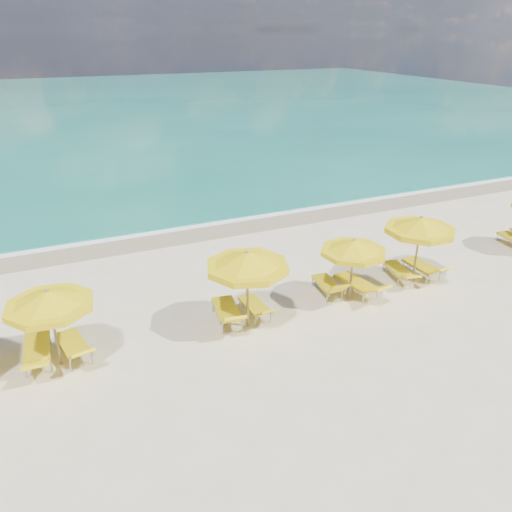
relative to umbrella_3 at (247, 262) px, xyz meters
name	(u,v)px	position (x,y,z in m)	size (l,w,h in m)	color
ground_plane	(276,310)	(1.15, 0.48, -2.06)	(120.00, 120.00, 0.00)	beige
ocean	(86,107)	(1.15, 48.48, -2.06)	(120.00, 80.00, 0.30)	#136B59
wet_sand_band	(201,230)	(1.15, 7.88, -2.06)	(120.00, 2.60, 0.01)	tan
foam_line	(195,224)	(1.15, 8.68, -2.06)	(120.00, 1.20, 0.03)	white
whitecap_near	(41,187)	(-4.85, 17.48, -2.06)	(14.00, 0.36, 0.05)	white
whitecap_far	(232,142)	(9.15, 24.48, -2.06)	(18.00, 0.30, 0.05)	white
umbrella_2	(49,300)	(-5.15, 0.28, -0.18)	(2.66, 2.66, 2.21)	#997F4C
umbrella_3	(247,262)	(0.00, 0.00, 0.00)	(2.58, 2.58, 2.42)	#997F4C
umbrella_4	(354,248)	(3.61, 0.13, -0.27)	(2.57, 2.57, 2.11)	#997F4C
umbrella_5	(421,226)	(6.32, 0.31, -0.03)	(3.02, 3.02, 2.38)	#997F4C
lounger_2_left	(38,354)	(-5.65, 0.61, -1.83)	(0.74, 2.07, 0.73)	#A5A8AD
lounger_2_right	(74,349)	(-4.77, 0.46, -1.84)	(0.94, 1.93, 0.80)	#A5A8AD
lounger_3_left	(227,315)	(-0.49, 0.39, -1.82)	(0.95, 2.06, 0.89)	#A5A8AD
lounger_3_right	(255,310)	(0.42, 0.40, -1.86)	(0.62, 1.71, 0.73)	#A5A8AD
lounger_4_left	(328,288)	(3.13, 0.70, -1.85)	(0.77, 1.75, 0.83)	#A5A8AD
lounger_4_right	(357,288)	(3.99, 0.29, -1.82)	(0.97, 2.10, 0.82)	#A5A8AD
lounger_5_left	(398,273)	(5.93, 0.64, -1.86)	(0.92, 1.87, 0.64)	#A5A8AD
lounger_5_right	(422,270)	(6.84, 0.47, -1.84)	(0.67, 1.86, 0.81)	#A5A8AD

